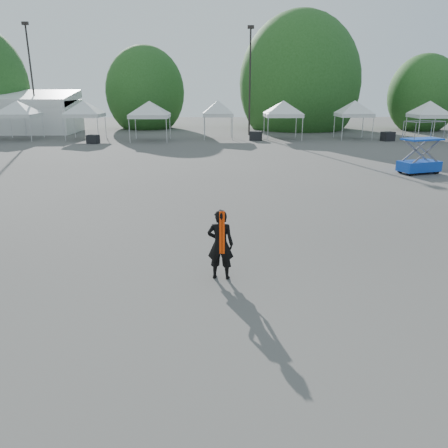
{
  "coord_description": "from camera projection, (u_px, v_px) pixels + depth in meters",
  "views": [
    {
      "loc": [
        -0.5,
        -10.94,
        4.32
      ],
      "look_at": [
        -0.26,
        -1.24,
        1.3
      ],
      "focal_mm": 35.0,
      "sensor_mm": 36.0,
      "label": 1
    }
  ],
  "objects": [
    {
      "name": "light_pole_east",
      "position": [
        250.0,
        75.0,
        40.72
      ],
      "size": [
        0.6,
        0.25,
        9.8
      ],
      "color": "black",
      "rests_on": "ground"
    },
    {
      "name": "ground",
      "position": [
        233.0,
        256.0,
        11.74
      ],
      "size": [
        120.0,
        120.0,
        0.0
      ],
      "primitive_type": "plane",
      "color": "#474442",
      "rests_on": "ground"
    },
    {
      "name": "crate_west",
      "position": [
        93.0,
        139.0,
        35.71
      ],
      "size": [
        1.04,
        0.9,
        0.7
      ],
      "primitive_type": "cube",
      "rotation": [
        0.0,
        0.0,
        -0.25
      ],
      "color": "black",
      "rests_on": "ground"
    },
    {
      "name": "tent_h",
      "position": [
        430.0,
        104.0,
        37.1
      ],
      "size": [
        3.91,
        3.91,
        3.88
      ],
      "color": "silver",
      "rests_on": "ground"
    },
    {
      "name": "tent_g",
      "position": [
        355.0,
        104.0,
        38.3
      ],
      "size": [
        4.03,
        4.03,
        3.88
      ],
      "color": "silver",
      "rests_on": "ground"
    },
    {
      "name": "tent_f",
      "position": [
        283.0,
        104.0,
        38.05
      ],
      "size": [
        4.46,
        4.46,
        3.88
      ],
      "color": "silver",
      "rests_on": "ground"
    },
    {
      "name": "light_pole_west",
      "position": [
        31.0,
        73.0,
        42.05
      ],
      "size": [
        0.6,
        0.25,
        10.3
      ],
      "color": "black",
      "rests_on": "ground"
    },
    {
      "name": "tent_b",
      "position": [
        17.0,
        104.0,
        37.75
      ],
      "size": [
        4.37,
        4.37,
        3.88
      ],
      "color": "silver",
      "rests_on": "ground"
    },
    {
      "name": "tree_far_e",
      "position": [
        423.0,
        95.0,
        46.51
      ],
      "size": [
        3.84,
        3.84,
        5.84
      ],
      "color": "#382314",
      "rests_on": "ground"
    },
    {
      "name": "tent_c",
      "position": [
        84.0,
        104.0,
        37.98
      ],
      "size": [
        4.29,
        4.29,
        3.88
      ],
      "color": "silver",
      "rests_on": "ground"
    },
    {
      "name": "tent_e",
      "position": [
        218.0,
        104.0,
        38.46
      ],
      "size": [
        3.74,
        3.74,
        3.88
      ],
      "color": "silver",
      "rests_on": "ground"
    },
    {
      "name": "tent_d",
      "position": [
        149.0,
        104.0,
        36.82
      ],
      "size": [
        4.6,
        4.6,
        3.88
      ],
      "color": "silver",
      "rests_on": "ground"
    },
    {
      "name": "crate_east",
      "position": [
        388.0,
        136.0,
        37.52
      ],
      "size": [
        1.19,
        1.05,
        0.77
      ],
      "primitive_type": "cube",
      "rotation": [
        0.0,
        0.0,
        0.32
      ],
      "color": "black",
      "rests_on": "ground"
    },
    {
      "name": "man",
      "position": [
        220.0,
        244.0,
        10.16
      ],
      "size": [
        0.67,
        0.49,
        1.69
      ],
      "rotation": [
        0.0,
        0.0,
        3.0
      ],
      "color": "black",
      "rests_on": "ground"
    },
    {
      "name": "crate_mid",
      "position": [
        256.0,
        136.0,
        37.85
      ],
      "size": [
        1.18,
        1.01,
        0.8
      ],
      "primitive_type": "cube",
      "rotation": [
        0.0,
        0.0,
        -0.22
      ],
      "color": "black",
      "rests_on": "ground"
    },
    {
      "name": "marquee",
      "position": [
        0.0,
        113.0,
        44.04
      ],
      "size": [
        15.0,
        6.25,
        4.23
      ],
      "color": "silver",
      "rests_on": "ground"
    },
    {
      "name": "tree_mid_w",
      "position": [
        145.0,
        92.0,
        48.57
      ],
      "size": [
        4.16,
        4.16,
        6.33
      ],
      "color": "#382314",
      "rests_on": "ground"
    },
    {
      "name": "tree_mid_e",
      "position": [
        299.0,
        84.0,
        47.75
      ],
      "size": [
        5.12,
        5.12,
        7.79
      ],
      "color": "#382314",
      "rests_on": "ground"
    },
    {
      "name": "scissor_lift",
      "position": [
        421.0,
        147.0,
        22.82
      ],
      "size": [
        2.33,
        1.63,
        2.72
      ],
      "rotation": [
        0.0,
        0.0,
        0.3
      ],
      "color": "#0C31A4",
      "rests_on": "ground"
    }
  ]
}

